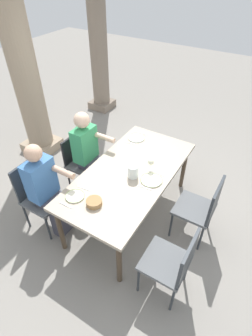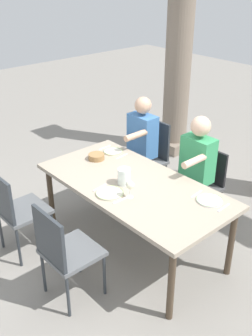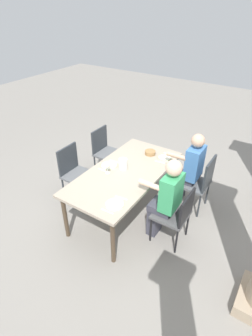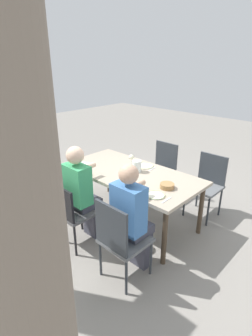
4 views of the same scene
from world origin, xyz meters
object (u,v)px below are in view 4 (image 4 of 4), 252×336
(plate_1, at_px, (144,166))
(water_pitcher, at_px, (137,167))
(diner_woman_green, at_px, (82,191))
(bread_basket, at_px, (167,186))
(diner_man_white, at_px, (133,217))
(plate_0, at_px, (156,195))
(wine_glass_1, at_px, (131,157))
(chair_west_north, at_px, (120,237))
(stone_column_near, at_px, (18,251))
(chair_mid_north, at_px, (72,210))
(chair_mid_south, at_px, (162,167))
(dining_table, at_px, (130,177))
(chair_west_south, at_px, (207,182))
(plate_2, at_px, (82,165))

(plate_1, relative_size, water_pitcher, 1.60)
(diner_woman_green, bearing_deg, bread_basket, -139.40)
(diner_man_white, height_order, plate_1, diner_man_white)
(plate_0, distance_m, wine_glass_1, 0.97)
(chair_west_north, xyz_separation_m, wine_glass_1, (0.86, -1.10, 0.35))
(stone_column_near, distance_m, water_pitcher, 2.68)
(chair_west_north, xyz_separation_m, chair_mid_north, (0.83, -0.01, -0.04))
(chair_mid_south, height_order, diner_woman_green, diner_woman_green)
(dining_table, relative_size, chair_mid_north, 2.28)
(wine_glass_1, bearing_deg, chair_mid_north, 91.71)
(diner_man_white, distance_m, water_pitcher, 1.03)
(wine_glass_1, xyz_separation_m, water_pitcher, (-0.22, 0.12, -0.05))
(dining_table, relative_size, plate_1, 7.53)
(chair_mid_south, xyz_separation_m, diner_woman_green, (0.00, 1.63, 0.16))
(chair_west_north, relative_size, chair_west_south, 1.02)
(plate_1, xyz_separation_m, wine_glass_1, (0.16, 0.10, 0.11))
(diner_woman_green, height_order, diner_man_white, diner_man_white)
(dining_table, xyz_separation_m, stone_column_near, (-1.39, 2.14, 0.81))
(chair_west_south, relative_size, diner_man_white, 0.72)
(diner_man_white, distance_m, plate_0, 0.42)
(dining_table, height_order, plate_2, plate_2)
(chair_west_south, xyz_separation_m, bread_basket, (0.05, 0.96, 0.25))
(wine_glass_1, bearing_deg, plate_1, -148.31)
(dining_table, distance_m, stone_column_near, 2.68)
(stone_column_near, bearing_deg, water_pitcher, -58.86)
(stone_column_near, bearing_deg, chair_mid_north, -39.27)
(dining_table, height_order, chair_west_north, chair_west_north)
(plate_2, bearing_deg, water_pitcher, -153.47)
(wine_glass_1, height_order, bread_basket, wine_glass_1)
(chair_mid_north, xyz_separation_m, bread_basket, (-0.78, -0.84, 0.29))
(diner_woman_green, distance_m, water_pitcher, 0.83)
(dining_table, relative_size, plate_0, 9.09)
(chair_mid_north, distance_m, plate_2, 0.86)
(water_pitcher, bearing_deg, chair_mid_north, 79.32)
(chair_west_north, xyz_separation_m, plate_1, (0.70, -1.20, 0.23))
(chair_west_south, bearing_deg, diner_man_white, 89.89)
(dining_table, relative_size, diner_woman_green, 1.52)
(plate_0, bearing_deg, plate_1, -41.79)
(diner_man_white, bearing_deg, stone_column_near, 116.08)
(chair_west_north, xyz_separation_m, diner_man_white, (0.00, -0.19, 0.15))
(dining_table, bearing_deg, wine_glass_1, -49.56)
(diner_woman_green, height_order, plate_0, diner_woman_green)
(stone_column_near, bearing_deg, plate_2, -41.80)
(stone_column_near, distance_m, plate_0, 2.11)
(stone_column_near, xyz_separation_m, plate_1, (1.39, -2.44, -0.74))
(dining_table, height_order, bread_basket, bread_basket)
(chair_west_north, height_order, chair_mid_north, chair_west_north)
(dining_table, bearing_deg, stone_column_near, 122.95)
(bread_basket, bearing_deg, dining_table, -4.96)
(wine_glass_1, bearing_deg, plate_0, 149.08)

